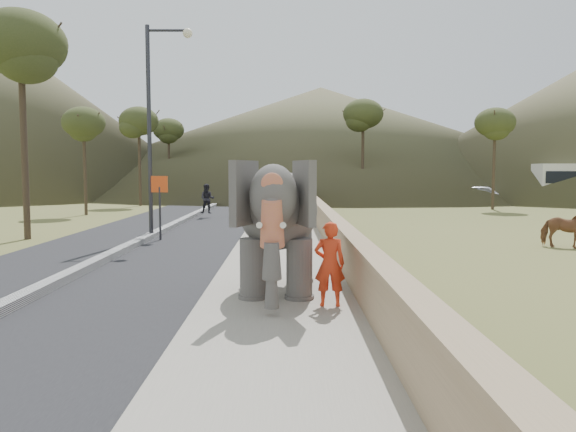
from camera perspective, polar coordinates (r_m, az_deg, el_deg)
The scene contains 13 objects.
ground at distance 8.84m, azimuth -1.26°, elevation -12.52°, with size 160.00×160.00×0.00m, color olive.
road at distance 19.33m, azimuth -15.72°, elevation -3.22°, with size 7.00×120.00×0.03m, color black.
median at distance 19.31m, azimuth -15.73°, elevation -2.95°, with size 0.35×120.00×0.22m, color black.
walkway at distance 18.62m, azimuth -0.70°, elevation -3.16°, with size 3.00×120.00×0.15m, color #9E9687.
parapet at distance 18.62m, azimuth 4.38°, elevation -1.70°, with size 0.30×120.00×1.10m, color tan.
lamppost at distance 22.02m, azimuth -13.16°, elevation 10.45°, with size 1.76×0.36×8.00m.
signboard at distance 21.22m, azimuth -12.91°, elevation 1.94°, with size 0.60×0.08×2.40m.
cow at distance 20.98m, azimuth 26.34°, elevation -1.16°, with size 0.71×1.55×1.31m, color brown.
distant_car at distance 46.36m, azimuth 19.36°, elevation 2.08°, with size 1.70×4.23×1.44m, color silver.
hill_far at distance 78.71m, azimuth 3.34°, elevation 7.87°, with size 80.00×80.00×14.00m, color brown.
elephant_and_man at distance 11.47m, azimuth -0.91°, elevation -1.21°, with size 2.20×3.64×2.59m.
motorcyclist at distance 30.70m, azimuth -6.20°, elevation 1.12°, with size 2.61×1.79×1.87m.
trees at distance 37.30m, azimuth 5.12°, elevation 6.56°, with size 47.38×42.72×8.74m.
Camera 1 is at (0.16, -8.44, 2.61)m, focal length 35.00 mm.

